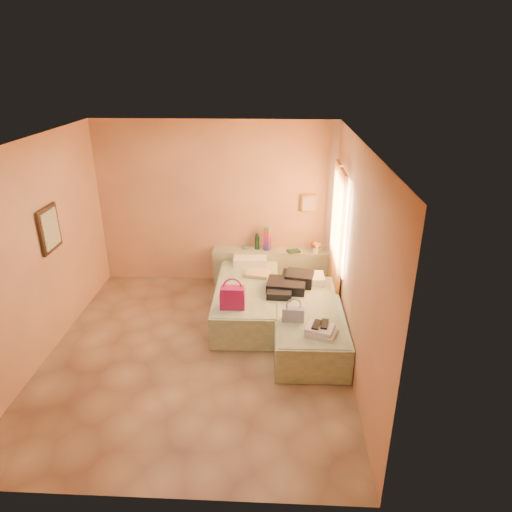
% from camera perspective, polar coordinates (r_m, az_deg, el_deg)
% --- Properties ---
extents(ground, '(4.50, 4.50, 0.00)m').
position_cam_1_polar(ground, '(6.39, -7.23, -11.81)').
color(ground, tan).
rests_on(ground, ground).
extents(room_walls, '(4.02, 4.51, 2.81)m').
position_cam_1_polar(room_walls, '(6.05, -5.28, 5.25)').
color(room_walls, tan).
rests_on(room_walls, ground).
extents(headboard_ledge, '(2.05, 0.30, 0.65)m').
position_cam_1_polar(headboard_ledge, '(7.96, 2.08, -1.38)').
color(headboard_ledge, '#98A486').
rests_on(headboard_ledge, ground).
extents(bed_left, '(0.93, 2.01, 0.50)m').
position_cam_1_polar(bed_left, '(7.07, -1.11, -5.45)').
color(bed_left, beige).
rests_on(bed_left, ground).
extents(bed_right, '(0.93, 2.01, 0.50)m').
position_cam_1_polar(bed_right, '(6.51, 6.52, -8.37)').
color(bed_right, beige).
rests_on(bed_right, ground).
extents(water_bottle, '(0.08, 0.08, 0.27)m').
position_cam_1_polar(water_bottle, '(7.81, 0.14, 1.80)').
color(water_bottle, '#163D28').
rests_on(water_bottle, headboard_ledge).
extents(rainbow_box, '(0.12, 0.12, 0.43)m').
position_cam_1_polar(rainbow_box, '(7.74, 1.41, 2.22)').
color(rainbow_box, '#AB1563').
rests_on(rainbow_box, headboard_ledge).
extents(small_dish, '(0.13, 0.13, 0.03)m').
position_cam_1_polar(small_dish, '(7.89, -1.33, 1.10)').
color(small_dish, '#447C60').
rests_on(small_dish, headboard_ledge).
extents(green_book, '(0.24, 0.20, 0.03)m').
position_cam_1_polar(green_book, '(7.76, 4.73, 0.62)').
color(green_book, '#234129').
rests_on(green_book, headboard_ledge).
extents(flower_vase, '(0.23, 0.23, 0.23)m').
position_cam_1_polar(flower_vase, '(7.75, 7.46, 1.24)').
color(flower_vase, white).
rests_on(flower_vase, headboard_ledge).
extents(magenta_handbag, '(0.34, 0.20, 0.32)m').
position_cam_1_polar(magenta_handbag, '(6.29, -2.94, -5.15)').
color(magenta_handbag, '#AB1563').
rests_on(magenta_handbag, bed_left).
extents(khaki_garment, '(0.41, 0.35, 0.06)m').
position_cam_1_polar(khaki_garment, '(7.24, 0.24, -2.22)').
color(khaki_garment, tan).
rests_on(khaki_garment, bed_left).
extents(clothes_pile, '(0.70, 0.70, 0.18)m').
position_cam_1_polar(clothes_pile, '(6.79, 4.23, -3.54)').
color(clothes_pile, black).
rests_on(clothes_pile, bed_right).
extents(blue_handbag, '(0.30, 0.14, 0.18)m').
position_cam_1_polar(blue_handbag, '(6.04, 4.68, -7.25)').
color(blue_handbag, '#3F5C97').
rests_on(blue_handbag, bed_right).
extents(towel_stack, '(0.44, 0.41, 0.10)m').
position_cam_1_polar(towel_stack, '(5.81, 8.20, -9.26)').
color(towel_stack, silver).
rests_on(towel_stack, bed_right).
extents(sandal_pair, '(0.22, 0.26, 0.02)m').
position_cam_1_polar(sandal_pair, '(5.82, 8.07, -8.48)').
color(sandal_pair, black).
rests_on(sandal_pair, towel_stack).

